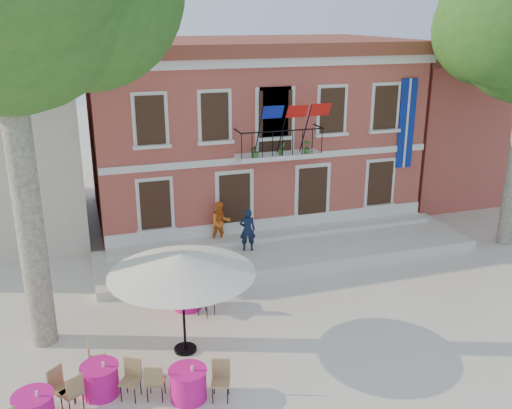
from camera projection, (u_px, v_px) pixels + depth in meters
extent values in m
plane|color=beige|center=(278.00, 319.00, 16.69)|extent=(90.00, 90.00, 0.00)
cube|color=#A4523B|center=(244.00, 133.00, 25.18)|extent=(13.00, 8.00, 7.00)
cube|color=brown|center=(244.00, 45.00, 23.99)|extent=(13.50, 8.50, 0.50)
cube|color=silver|center=(275.00, 62.00, 20.55)|extent=(13.30, 0.35, 0.35)
cube|color=silver|center=(279.00, 155.00, 21.17)|extent=(3.20, 0.90, 0.15)
cube|color=black|center=(283.00, 131.00, 20.49)|extent=(3.20, 0.04, 0.04)
cube|color=navy|center=(407.00, 124.00, 22.89)|extent=(0.70, 0.05, 3.60)
cube|color=navy|center=(262.00, 113.00, 19.67)|extent=(0.76, 0.27, 0.47)
cube|color=red|center=(287.00, 112.00, 19.93)|extent=(0.76, 0.29, 0.47)
cube|color=red|center=(310.00, 110.00, 20.19)|extent=(0.76, 0.27, 0.47)
imported|color=#26591E|center=(256.00, 151.00, 20.51)|extent=(0.43, 0.37, 0.48)
imported|color=#26591E|center=(282.00, 149.00, 20.79)|extent=(0.26, 0.21, 0.48)
imported|color=#26591E|center=(307.00, 147.00, 21.08)|extent=(0.27, 0.27, 0.48)
cube|color=#A4523B|center=(459.00, 125.00, 29.72)|extent=(9.00, 9.00, 6.00)
cube|color=brown|center=(466.00, 62.00, 28.71)|extent=(9.40, 9.40, 0.40)
cube|color=silver|center=(288.00, 250.00, 21.19)|extent=(14.00, 3.40, 0.30)
cylinder|color=#A59E84|center=(27.00, 202.00, 14.30)|extent=(0.69, 0.69, 8.04)
cylinder|color=black|center=(185.00, 349.00, 15.14)|extent=(0.59, 0.59, 0.08)
cylinder|color=black|center=(184.00, 309.00, 14.76)|extent=(0.07, 0.07, 2.47)
cone|color=white|center=(182.00, 264.00, 14.35)|extent=(3.76, 3.76, 0.54)
imported|color=#0F1A32|center=(247.00, 230.00, 20.56)|extent=(0.64, 0.48, 1.59)
imported|color=orange|center=(221.00, 223.00, 21.26)|extent=(0.80, 0.64, 1.60)
cylinder|color=#E71583|center=(32.00, 396.00, 12.15)|extent=(0.90, 0.90, 0.02)
cube|color=tan|center=(62.00, 388.00, 12.85)|extent=(0.59, 0.59, 0.95)
cylinder|color=#E71583|center=(188.00, 385.00, 13.14)|extent=(0.84, 0.84, 0.75)
cylinder|color=#E71583|center=(188.00, 370.00, 13.02)|extent=(0.90, 0.90, 0.02)
cube|color=tan|center=(221.00, 381.00, 13.09)|extent=(0.54, 0.54, 0.95)
cube|color=tan|center=(156.00, 380.00, 13.13)|extent=(0.54, 0.54, 0.95)
cylinder|color=#E71583|center=(100.00, 380.00, 13.29)|extent=(0.84, 0.84, 0.75)
cylinder|color=#E71583|center=(99.00, 366.00, 13.17)|extent=(0.90, 0.90, 0.02)
cube|color=tan|center=(71.00, 392.00, 12.72)|extent=(0.58, 0.58, 0.95)
cube|color=tan|center=(130.00, 381.00, 13.12)|extent=(0.57, 0.57, 0.95)
cube|color=tan|center=(98.00, 359.00, 13.93)|extent=(0.43, 0.43, 0.95)
cylinder|color=#E71583|center=(187.00, 297.00, 17.22)|extent=(0.84, 0.84, 0.75)
cylinder|color=#E71583|center=(187.00, 285.00, 17.10)|extent=(0.90, 0.90, 0.02)
cube|color=tan|center=(169.00, 287.00, 17.60)|extent=(0.59, 0.59, 0.95)
cube|color=tan|center=(206.00, 301.00, 16.77)|extent=(0.59, 0.59, 0.95)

